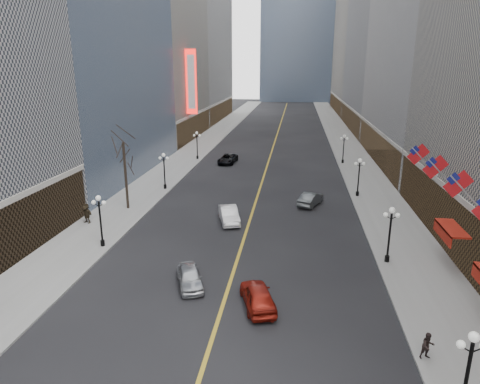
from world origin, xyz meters
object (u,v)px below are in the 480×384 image
(streetlamp_east_3, at_px, (344,146))
(car_nb_mid, at_px, (229,215))
(streetlamp_east_2, at_px, (359,173))
(streetlamp_west_2, at_px, (164,167))
(streetlamp_west_3, at_px, (197,142))
(car_nb_far, at_px, (228,159))
(streetlamp_west_1, at_px, (100,215))
(streetlamp_east_0, at_px, (468,369))
(car_nb_near, at_px, (190,277))
(car_sb_far, at_px, (311,199))
(streetlamp_east_1, at_px, (390,229))
(car_sb_mid, at_px, (258,296))

(streetlamp_east_3, bearing_deg, car_nb_mid, -115.86)
(streetlamp_east_2, bearing_deg, streetlamp_west_2, 180.00)
(streetlamp_west_3, height_order, car_nb_far, streetlamp_west_3)
(streetlamp_east_3, bearing_deg, streetlamp_east_2, -90.00)
(streetlamp_west_1, bearing_deg, car_nb_far, 80.94)
(streetlamp_east_0, distance_m, streetlamp_west_1, 28.51)
(car_nb_near, xyz_separation_m, car_sb_far, (8.93, 19.66, 0.03))
(streetlamp_west_1, height_order, streetlamp_west_3, same)
(car_nb_mid, height_order, car_sb_far, car_nb_mid)
(streetlamp_east_2, relative_size, streetlamp_west_1, 1.00)
(streetlamp_east_2, bearing_deg, car_nb_mid, -142.81)
(streetlamp_east_3, height_order, streetlamp_west_2, same)
(streetlamp_east_0, relative_size, streetlamp_east_1, 1.00)
(streetlamp_east_3, bearing_deg, car_sb_far, -104.37)
(streetlamp_east_0, height_order, car_sb_mid, streetlamp_east_0)
(car_sb_far, bearing_deg, car_nb_near, 87.46)
(streetlamp_west_2, xyz_separation_m, car_nb_mid, (9.80, -10.47, -2.12))
(car_nb_far, bearing_deg, car_sb_mid, -72.78)
(streetlamp_east_2, height_order, streetlamp_west_2, same)
(car_nb_far, bearing_deg, streetlamp_east_3, 11.78)
(car_nb_near, bearing_deg, car_sb_mid, -43.11)
(streetlamp_east_3, bearing_deg, streetlamp_east_1, -90.00)
(streetlamp_west_1, relative_size, car_nb_far, 0.87)
(streetlamp_east_3, xyz_separation_m, car_nb_mid, (-13.80, -28.47, -2.12))
(car_nb_mid, bearing_deg, streetlamp_east_0, -76.36)
(streetlamp_west_3, height_order, car_nb_near, streetlamp_west_3)
(streetlamp_east_0, xyz_separation_m, streetlamp_east_3, (0.00, 52.00, 0.00))
(streetlamp_east_1, height_order, streetlamp_east_3, same)
(streetlamp_west_1, xyz_separation_m, car_sb_far, (17.99, 14.09, -2.17))
(streetlamp_east_0, bearing_deg, streetlamp_east_1, 90.00)
(streetlamp_east_0, height_order, streetlamp_east_2, same)
(streetlamp_east_3, distance_m, car_sb_far, 22.73)
(car_sb_mid, bearing_deg, streetlamp_east_0, 121.75)
(streetlamp_east_1, distance_m, streetlamp_west_2, 29.68)
(car_nb_far, bearing_deg, car_nb_mid, -75.11)
(streetlamp_east_3, bearing_deg, car_nb_near, -109.27)
(streetlamp_west_3, relative_size, car_nb_far, 0.87)
(car_sb_mid, xyz_separation_m, car_sb_far, (3.92, 21.72, -0.04))
(streetlamp_east_0, height_order, streetlamp_west_1, same)
(streetlamp_east_2, bearing_deg, car_nb_far, 138.66)
(streetlamp_east_3, bearing_deg, streetlamp_west_3, 180.00)
(streetlamp_east_2, bearing_deg, car_nb_near, -121.66)
(streetlamp_east_1, relative_size, car_nb_mid, 0.96)
(streetlamp_west_1, height_order, car_sb_far, streetlamp_west_1)
(streetlamp_east_0, distance_m, streetlamp_west_2, 41.39)
(car_nb_near, height_order, car_nb_far, car_nb_far)
(streetlamp_west_1, relative_size, car_nb_mid, 0.96)
(car_nb_mid, bearing_deg, streetlamp_east_2, 20.44)
(streetlamp_west_2, bearing_deg, car_sb_mid, -61.24)
(streetlamp_west_1, distance_m, car_nb_near, 10.87)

